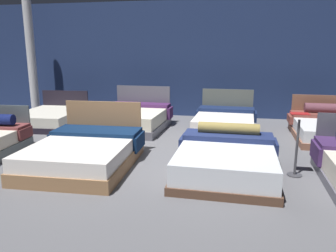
# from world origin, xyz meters

# --- Properties ---
(ground_plane) EXTENTS (18.00, 18.00, 0.02)m
(ground_plane) POSITION_xyz_m (0.00, 0.00, -0.01)
(ground_plane) COLOR #5B5B60
(showroom_back_wall) EXTENTS (18.00, 0.06, 3.50)m
(showroom_back_wall) POSITION_xyz_m (0.00, 3.99, 1.75)
(showroom_back_wall) COLOR navy
(showroom_back_wall) RESTS_ON ground_plane
(bed_1) EXTENTS (1.77, 2.22, 1.01)m
(bed_1) POSITION_xyz_m (-1.23, -1.04, 0.25)
(bed_1) COLOR #936A46
(bed_1) RESTS_ON ground_plane
(bed_2) EXTENTS (1.73, 2.02, 0.73)m
(bed_2) POSITION_xyz_m (1.24, -0.99, 0.25)
(bed_2) COLOR brown
(bed_2) RESTS_ON ground_plane
(bed_4) EXTENTS (1.61, 2.07, 0.85)m
(bed_4) POSITION_xyz_m (-3.59, 1.88, 0.21)
(bed_4) COLOR black
(bed_4) RESTS_ON ground_plane
(bed_5) EXTENTS (1.79, 2.05, 1.04)m
(bed_5) POSITION_xyz_m (-1.23, 1.87, 0.27)
(bed_5) COLOR #555560
(bed_5) RESTS_ON ground_plane
(bed_6) EXTENTS (1.59, 2.01, 1.00)m
(bed_6) POSITION_xyz_m (1.14, 1.87, 0.25)
(bed_6) COLOR #555A52
(bed_6) RESTS_ON ground_plane
(bed_7) EXTENTS (1.69, 2.18, 0.90)m
(bed_7) POSITION_xyz_m (3.56, 1.85, 0.24)
(bed_7) COLOR brown
(bed_7) RESTS_ON ground_plane
(price_sign) EXTENTS (0.28, 0.24, 1.04)m
(price_sign) POSITION_xyz_m (2.36, -0.82, 0.40)
(price_sign) COLOR #3F3F44
(price_sign) RESTS_ON ground_plane
(support_pillar) EXTENTS (0.26, 0.26, 3.50)m
(support_pillar) POSITION_xyz_m (-4.90, 3.22, 1.75)
(support_pillar) COLOR silver
(support_pillar) RESTS_ON ground_plane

